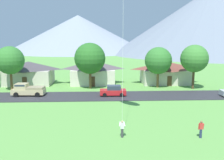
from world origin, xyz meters
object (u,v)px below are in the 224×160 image
Objects in this scene: house_leftmost at (29,73)px; house_left_center at (166,72)px; house_right_center at (93,72)px; tree_left_of_center at (10,60)px; pickup_truck_sand_west_side at (28,90)px; parked_car_red_mid_west at (113,91)px; tree_near_right at (194,59)px; tree_center at (90,58)px; watcher_person at (201,129)px; tree_near_left at (158,61)px.

house_left_center is at bearing -0.52° from house_leftmost.
tree_left_of_center is at bearing -157.14° from house_right_center.
house_leftmost reaches higher than pickup_truck_sand_west_side.
tree_left_of_center reaches higher than pickup_truck_sand_west_side.
pickup_truck_sand_west_side is at bearing 177.04° from parked_car_red_mid_west.
tree_center is at bearing 176.32° from tree_near_right.
house_left_center is 15.86m from parked_car_red_mid_west.
tree_near_right is at bearing -3.68° from tree_center.
tree_left_of_center reaches higher than watcher_person.
tree_near_right reaches higher than tree_left_of_center.
house_leftmost is at bearing 169.28° from tree_near_right.
tree_left_of_center is 33.16m from tree_near_right.
house_leftmost is 20.05m from parked_car_red_mid_west.
house_right_center is 2.22× the size of parked_car_red_mid_west.
house_right_center is at bearing 178.50° from house_left_center.
pickup_truck_sand_west_side is at bearing -75.45° from house_leftmost.
house_left_center is 15.06m from house_right_center.
tree_left_of_center is 4.75× the size of watcher_person.
house_leftmost is 2.34× the size of parked_car_red_mid_west.
tree_left_of_center is at bearing -176.73° from tree_near_left.
house_leftmost is 25.98m from tree_near_left.
tree_near_right is 1.55× the size of pickup_truck_sand_west_side.
tree_near_right is at bearing -0.09° from tree_left_of_center.
watcher_person is at bearing -41.33° from tree_left_of_center.
tree_left_of_center is 7.48m from pickup_truck_sand_west_side.
house_right_center is at bearing 45.58° from pickup_truck_sand_west_side.
house_left_center is 1.38× the size of tree_near_left.
parked_car_red_mid_west is (3.98, -6.34, -4.77)m from tree_center.
tree_near_left is 4.59× the size of watcher_person.
house_right_center is at bearing 111.14° from watcher_person.
house_leftmost is at bearing 159.29° from tree_center.
house_right_center is 1.10× the size of tree_center.
house_right_center is 5.86m from tree_center.
tree_left_of_center reaches higher than house_right_center.
tree_left_of_center reaches higher than house_left_center.
tree_near_right is at bearing -57.57° from house_left_center.
house_leftmost is 1.16× the size of tree_center.
parked_car_red_mid_west is (3.59, -11.26, -1.59)m from house_right_center.
tree_center is 19.14m from tree_near_right.
tree_center reaches higher than tree_left_of_center.
house_leftmost is at bearing 130.29° from watcher_person.
tree_center reaches higher than tree_near_left.
house_left_center is at bearing 81.83° from watcher_person.
tree_left_of_center is (-26.89, -1.53, 0.31)m from tree_near_left.
tree_left_of_center is at bearing -169.07° from house_left_center.
house_leftmost reaches higher than parked_car_red_mid_west.
tree_left_of_center is at bearing 164.03° from parked_car_red_mid_west.
parked_car_red_mid_west is (18.05, -5.16, -4.57)m from tree_left_of_center.
tree_near_right is at bearing 8.60° from pickup_truck_sand_west_side.
tree_near_left reaches higher than house_left_center.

